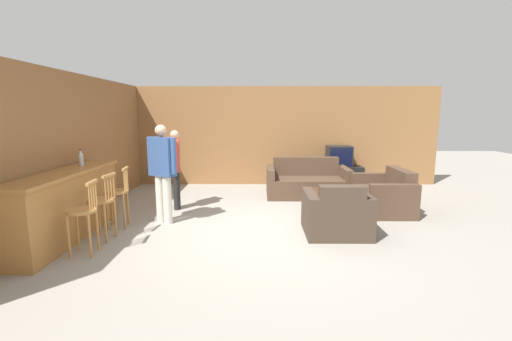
# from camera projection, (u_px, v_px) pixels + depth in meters

# --- Properties ---
(ground_plane) EXTENTS (24.00, 24.00, 0.00)m
(ground_plane) POSITION_uv_depth(u_px,v_px,m) (261.00, 229.00, 5.70)
(ground_plane) COLOR gray
(wall_back) EXTENTS (9.40, 0.08, 2.60)m
(wall_back) POSITION_uv_depth(u_px,v_px,m) (260.00, 136.00, 9.11)
(wall_back) COLOR olive
(wall_back) RESTS_ON ground_plane
(wall_left) EXTENTS (0.08, 8.67, 2.60)m
(wall_left) POSITION_uv_depth(u_px,v_px,m) (97.00, 144.00, 6.83)
(wall_left) COLOR olive
(wall_left) RESTS_ON ground_plane
(bar_counter) EXTENTS (0.55, 2.52, 1.05)m
(bar_counter) POSITION_uv_depth(u_px,v_px,m) (67.00, 205.00, 5.19)
(bar_counter) COLOR #A87038
(bar_counter) RESTS_ON ground_plane
(bar_chair_near) EXTENTS (0.41, 0.41, 1.02)m
(bar_chair_near) POSITION_uv_depth(u_px,v_px,m) (83.00, 216.00, 4.60)
(bar_chair_near) COLOR #B77F42
(bar_chair_near) RESTS_ON ground_plane
(bar_chair_mid) EXTENTS (0.43, 0.43, 1.02)m
(bar_chair_mid) POSITION_uv_depth(u_px,v_px,m) (102.00, 205.00, 5.14)
(bar_chair_mid) COLOR #B77F42
(bar_chair_mid) RESTS_ON ground_plane
(bar_chair_far) EXTENTS (0.43, 0.43, 1.02)m
(bar_chair_far) POSITION_uv_depth(u_px,v_px,m) (118.00, 196.00, 5.72)
(bar_chair_far) COLOR #B77F42
(bar_chair_far) RESTS_ON ground_plane
(couch_far) EXTENTS (1.86, 0.96, 0.87)m
(couch_far) POSITION_uv_depth(u_px,v_px,m) (307.00, 183.00, 7.94)
(couch_far) COLOR #4C3828
(couch_far) RESTS_ON ground_plane
(armchair_near) EXTENTS (0.99, 0.91, 0.85)m
(armchair_near) POSITION_uv_depth(u_px,v_px,m) (337.00, 215.00, 5.40)
(armchair_near) COLOR #423328
(armchair_near) RESTS_ON ground_plane
(loveseat_right) EXTENTS (0.88, 1.32, 0.84)m
(loveseat_right) POSITION_uv_depth(u_px,v_px,m) (385.00, 196.00, 6.69)
(loveseat_right) COLOR #4C3828
(loveseat_right) RESTS_ON ground_plane
(coffee_table) EXTENTS (0.62, 0.98, 0.40)m
(coffee_table) POSITION_uv_depth(u_px,v_px,m) (323.00, 195.00, 6.59)
(coffee_table) COLOR #472D1E
(coffee_table) RESTS_ON ground_plane
(tv_unit) EXTENTS (1.21, 0.50, 0.55)m
(tv_unit) POSITION_uv_depth(u_px,v_px,m) (338.00, 177.00, 8.92)
(tv_unit) COLOR black
(tv_unit) RESTS_ON ground_plane
(tv) EXTENTS (0.62, 0.49, 0.53)m
(tv) POSITION_uv_depth(u_px,v_px,m) (339.00, 156.00, 8.82)
(tv) COLOR black
(tv) RESTS_ON tv_unit
(bottle) EXTENTS (0.07, 0.07, 0.27)m
(bottle) POSITION_uv_depth(u_px,v_px,m) (81.00, 158.00, 5.66)
(bottle) COLOR silver
(bottle) RESTS_ON bar_counter
(book_on_table) EXTENTS (0.17, 0.13, 0.03)m
(book_on_table) POSITION_uv_depth(u_px,v_px,m) (327.00, 192.00, 6.51)
(book_on_table) COLOR #B7AD99
(book_on_table) RESTS_ON coffee_table
(person_by_window) EXTENTS (0.23, 0.52, 1.58)m
(person_by_window) POSITION_uv_depth(u_px,v_px,m) (176.00, 165.00, 6.77)
(person_by_window) COLOR black
(person_by_window) RESTS_ON ground_plane
(person_by_counter) EXTENTS (0.56, 0.40, 1.71)m
(person_by_counter) POSITION_uv_depth(u_px,v_px,m) (162.00, 169.00, 5.87)
(person_by_counter) COLOR silver
(person_by_counter) RESTS_ON ground_plane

